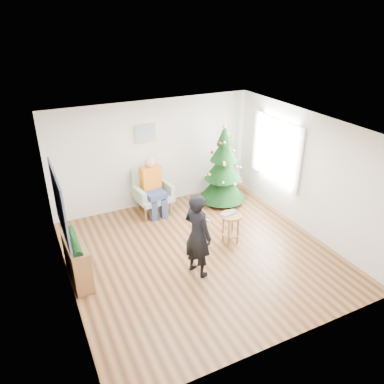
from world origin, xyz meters
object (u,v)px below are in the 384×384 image
christmas_tree (223,168)px  console (77,261)px  armchair (153,197)px  standing_man (198,235)px  stool (230,229)px

christmas_tree → console: 4.20m
christmas_tree → armchair: christmas_tree is taller
standing_man → console: 2.19m
christmas_tree → armchair: bearing=171.4°
christmas_tree → console: bearing=-158.1°
stool → standing_man: standing_man is taller
christmas_tree → standing_man: bearing=-129.0°
standing_man → console: (-2.02, 0.74, -0.42)m
christmas_tree → armchair: size_ratio=1.98×
armchair → console: armchair is taller
christmas_tree → stool: bearing=-114.9°
stool → console: 3.08m
christmas_tree → standing_man: size_ratio=1.27×
christmas_tree → stool: christmas_tree is taller
christmas_tree → standing_man: 2.94m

